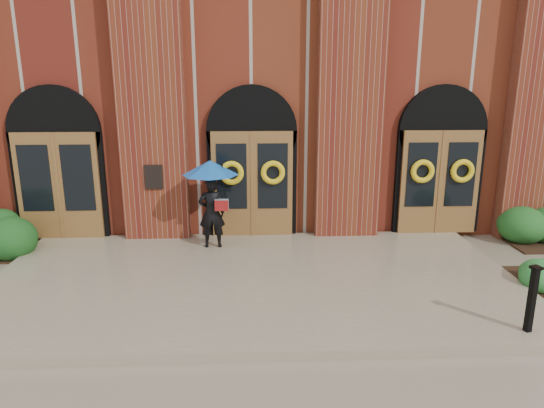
{
  "coord_description": "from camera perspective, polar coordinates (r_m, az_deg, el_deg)",
  "views": [
    {
      "loc": [
        -0.04,
        -8.48,
        3.85
      ],
      "look_at": [
        0.39,
        1.0,
        1.36
      ],
      "focal_mm": 32.0,
      "sensor_mm": 36.0,
      "label": 1
    }
  ],
  "objects": [
    {
      "name": "ground",
      "position": [
        9.31,
        -2.14,
        -9.74
      ],
      "size": [
        90.0,
        90.0,
        0.0
      ],
      "primitive_type": "plane",
      "color": "gray",
      "rests_on": "ground"
    },
    {
      "name": "man_with_umbrella",
      "position": [
        10.67,
        -7.18,
        1.99
      ],
      "size": [
        1.28,
        1.28,
        1.97
      ],
      "rotation": [
        0.0,
        0.0,
        3.19
      ],
      "color": "black",
      "rests_on": "landing"
    },
    {
      "name": "landing",
      "position": [
        9.42,
        -2.15,
        -8.95
      ],
      "size": [
        10.0,
        5.3,
        0.15
      ],
      "primitive_type": "cube",
      "color": "gray",
      "rests_on": "ground"
    },
    {
      "name": "hedge_front_right",
      "position": [
        10.55,
        26.99,
        -6.92
      ],
      "size": [
        1.44,
        1.23,
        0.51
      ],
      "primitive_type": "ellipsoid",
      "color": "#236328",
      "rests_on": "ground"
    },
    {
      "name": "church_building",
      "position": [
        17.27,
        -2.52,
        13.53
      ],
      "size": [
        16.2,
        12.53,
        7.0
      ],
      "color": "maroon",
      "rests_on": "ground"
    },
    {
      "name": "metal_post",
      "position": [
        8.24,
        28.26,
        -9.69
      ],
      "size": [
        0.18,
        0.18,
        1.04
      ],
      "rotation": [
        0.0,
        0.0,
        0.31
      ],
      "color": "black",
      "rests_on": "landing"
    }
  ]
}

